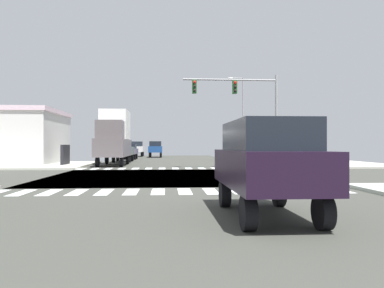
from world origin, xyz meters
name	(u,v)px	position (x,y,z in m)	size (l,w,h in m)	color
ground	(174,177)	(0.00, 0.00, -0.03)	(90.00, 90.00, 0.05)	#3D3E38
sidewalk_corner_ne	(316,164)	(13.00, 12.00, 0.07)	(12.00, 12.00, 0.14)	#B2ADA3
sidewalk_corner_nw	(19,165)	(-13.00, 12.00, 0.07)	(12.00, 12.00, 0.14)	#AFB0A1
crosswalk_near	(171,191)	(-0.25, -7.30, 0.00)	(13.50, 2.00, 0.01)	white
crosswalk_far	(169,168)	(-0.25, 7.30, 0.00)	(13.50, 2.00, 0.01)	white
traffic_signal_mast	(241,99)	(5.22, 6.92, 5.26)	(7.22, 0.55, 7.10)	gray
street_lamp	(241,112)	(7.66, 19.39, 5.39)	(1.78, 0.32, 9.16)	gray
box_truck_nearside_1	(114,136)	(-5.00, 12.22, 2.56)	(2.40, 7.20, 4.85)	black
sedan_farside_1	(130,150)	(-5.00, 27.04, 1.12)	(1.80, 4.30, 1.88)	black
suv_queued_2	(156,148)	(-2.00, 34.91, 1.39)	(1.96, 4.60, 2.34)	black
suv_leading_3	(266,160)	(2.00, -12.55, 1.39)	(1.96, 4.60, 2.34)	black
pickup_trailing_1	(137,148)	(-5.00, 39.30, 1.29)	(2.00, 5.10, 2.35)	black
pickup_middle_2	(123,150)	(-5.00, 19.36, 1.29)	(2.00, 5.10, 2.35)	black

